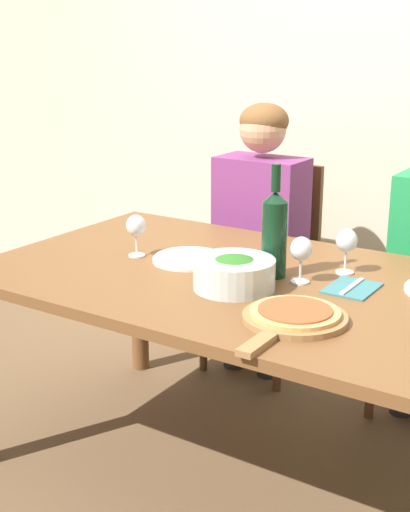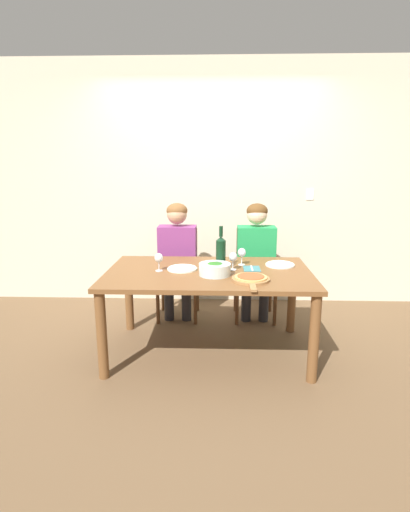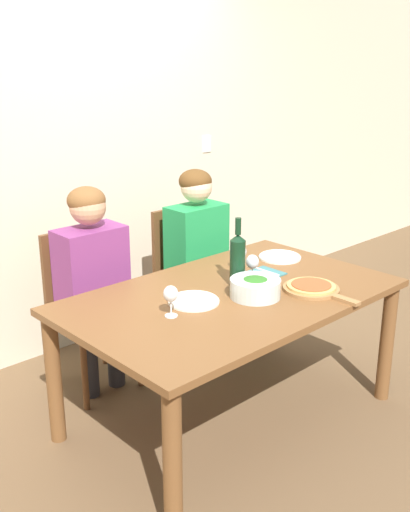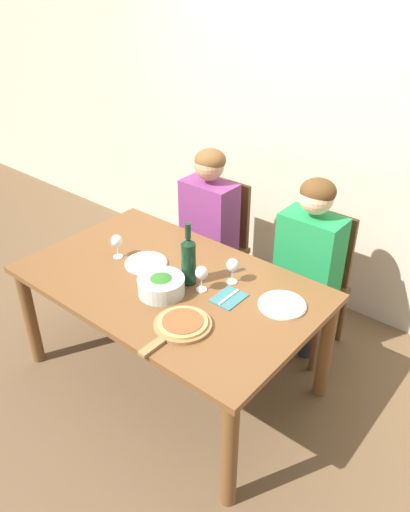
{
  "view_description": "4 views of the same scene",
  "coord_description": "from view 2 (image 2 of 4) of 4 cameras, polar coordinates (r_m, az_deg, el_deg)",
  "views": [
    {
      "loc": [
        1.11,
        -1.91,
        1.47
      ],
      "look_at": [
        -0.12,
        -0.02,
        0.78
      ],
      "focal_mm": 50.0,
      "sensor_mm": 36.0,
      "label": 1
    },
    {
      "loc": [
        0.08,
        -3.18,
        1.61
      ],
      "look_at": [
        -0.03,
        0.07,
        0.84
      ],
      "focal_mm": 28.0,
      "sensor_mm": 36.0,
      "label": 2
    },
    {
      "loc": [
        -2.03,
        -1.98,
        1.85
      ],
      "look_at": [
        -0.03,
        0.16,
        0.89
      ],
      "focal_mm": 42.0,
      "sensor_mm": 36.0,
      "label": 3
    },
    {
      "loc": [
        1.64,
        -1.66,
        2.29
      ],
      "look_at": [
        0.14,
        0.14,
        0.87
      ],
      "focal_mm": 35.0,
      "sensor_mm": 36.0,
      "label": 4
    }
  ],
  "objects": [
    {
      "name": "back_wall",
      "position": [
        4.57,
        1.01,
        10.09
      ],
      "size": [
        10.0,
        0.06,
        2.7
      ],
      "color": "beige",
      "rests_on": "ground"
    },
    {
      "name": "wine_glass_centre",
      "position": [
        3.32,
        4.02,
        -0.25
      ],
      "size": [
        0.07,
        0.07,
        0.15
      ],
      "color": "silver",
      "rests_on": "dining_table"
    },
    {
      "name": "ground_plane",
      "position": [
        3.57,
        0.5,
        -13.45
      ],
      "size": [
        40.0,
        40.0,
        0.0
      ],
      "primitive_type": "plane",
      "color": "brown"
    },
    {
      "name": "chair_left",
      "position": [
        4.22,
        -3.77,
        -2.05
      ],
      "size": [
        0.42,
        0.42,
        0.92
      ],
      "color": "brown",
      "rests_on": "ground"
    },
    {
      "name": "person_man",
      "position": [
        4.05,
        7.32,
        0.62
      ],
      "size": [
        0.47,
        0.51,
        1.21
      ],
      "color": "#28282D",
      "rests_on": "ground"
    },
    {
      "name": "wine_glass_right",
      "position": [
        3.49,
        5.28,
        0.38
      ],
      "size": [
        0.07,
        0.07,
        0.15
      ],
      "color": "silver",
      "rests_on": "dining_table"
    },
    {
      "name": "chair_right",
      "position": [
        4.22,
        7.09,
        -2.14
      ],
      "size": [
        0.42,
        0.42,
        0.92
      ],
      "color": "brown",
      "rests_on": "ground"
    },
    {
      "name": "broccoli_bowl",
      "position": [
        3.18,
        1.41,
        -1.87
      ],
      "size": [
        0.26,
        0.26,
        0.1
      ],
      "color": "silver",
      "rests_on": "dining_table"
    },
    {
      "name": "person_woman",
      "position": [
        4.06,
        -3.97,
        0.71
      ],
      "size": [
        0.47,
        0.51,
        1.21
      ],
      "color": "#28282D",
      "rests_on": "ground"
    },
    {
      "name": "pizza_on_board",
      "position": [
        3.06,
        6.57,
        -3.24
      ],
      "size": [
        0.29,
        0.43,
        0.04
      ],
      "color": "#9E7042",
      "rests_on": "dining_table"
    },
    {
      "name": "fork_on_napkin",
      "position": [
        3.39,
        6.69,
        -1.8
      ],
      "size": [
        0.14,
        0.18,
        0.01
      ],
      "color": "#387075",
      "rests_on": "dining_table"
    },
    {
      "name": "dinner_plate_right",
      "position": [
        3.54,
        10.67,
        -1.21
      ],
      "size": [
        0.25,
        0.25,
        0.02
      ],
      "color": "silver",
      "rests_on": "dining_table"
    },
    {
      "name": "dining_table",
      "position": [
        3.33,
        0.53,
        -3.72
      ],
      "size": [
        1.69,
        1.04,
        0.72
      ],
      "color": "brown",
      "rests_on": "ground"
    },
    {
      "name": "dinner_plate_left",
      "position": [
        3.35,
        -3.27,
        -1.79
      ],
      "size": [
        0.25,
        0.25,
        0.02
      ],
      "color": "silver",
      "rests_on": "dining_table"
    },
    {
      "name": "wine_bottle",
      "position": [
        3.32,
        2.27,
        0.54
      ],
      "size": [
        0.08,
        0.08,
        0.37
      ],
      "color": "black",
      "rests_on": "dining_table"
    },
    {
      "name": "wine_glass_left",
      "position": [
        3.3,
        -6.62,
        -0.39
      ],
      "size": [
        0.07,
        0.07,
        0.15
      ],
      "color": "silver",
      "rests_on": "dining_table"
    }
  ]
}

